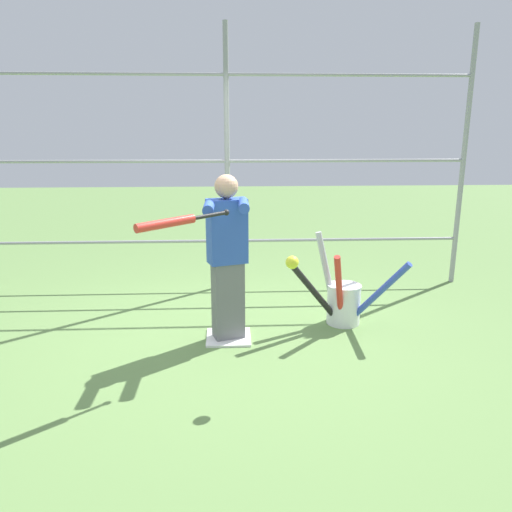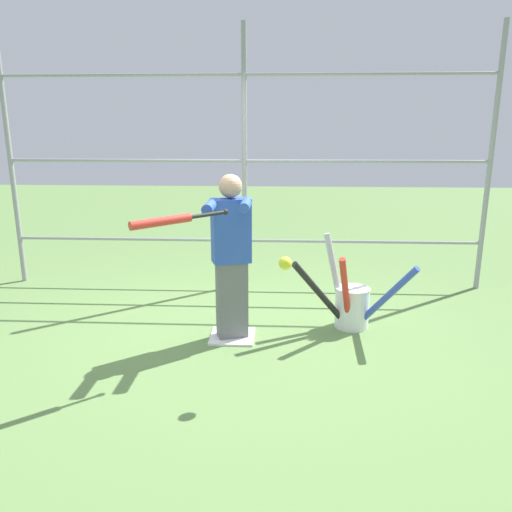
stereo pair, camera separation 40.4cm
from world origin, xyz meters
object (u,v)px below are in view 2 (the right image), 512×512
Objects in this scene: batter at (231,253)px; bat_bucket at (351,303)px; softball_in_flight at (285,263)px; baseball_bat_swinging at (170,220)px.

bat_bucket is at bearing -164.84° from batter.
softball_in_flight is at bearing 120.73° from batter.
batter is at bearing -118.03° from baseball_bat_swinging.
baseball_bat_swinging is at bearing -6.59° from softball_in_flight.
baseball_bat_swinging reaches higher than bat_bucket.
softball_in_flight reaches higher than bat_bucket.
baseball_bat_swinging is at bearing 61.97° from batter.
softball_in_flight is at bearing 173.41° from baseball_bat_swinging.
bat_bucket is at bearing -146.06° from baseball_bat_swinging.
bat_bucket is (-1.11, -0.30, -0.56)m from batter.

